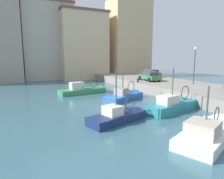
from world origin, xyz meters
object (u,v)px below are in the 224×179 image
at_px(fishing_boat_teal, 176,109).
at_px(mooring_bollard_mid, 138,80).
at_px(parked_car_green, 150,76).
at_px(fishing_boat_green, 85,92).
at_px(parked_car_red, 151,73).
at_px(quay_streetlamp, 195,59).
at_px(fishing_boat_white, 210,135).
at_px(fishing_boat_blue, 126,98).
at_px(fishing_boat_navy, 121,119).

relative_size(fishing_boat_teal, mooring_bollard_mid, 12.77).
bearing_deg(fishing_boat_teal, parked_car_green, 64.39).
relative_size(fishing_boat_green, parked_car_red, 1.60).
bearing_deg(quay_streetlamp, fishing_boat_green, 154.71).
distance_m(fishing_boat_white, fishing_boat_blue, 11.67).
xyz_separation_m(fishing_boat_white, parked_car_green, (7.90, 16.55, 1.79)).
bearing_deg(parked_car_green, mooring_bollard_mid, -163.33).
relative_size(fishing_boat_green, fishing_boat_white, 1.04).
xyz_separation_m(fishing_boat_navy, fishing_boat_white, (3.25, -5.11, 0.02)).
height_order(fishing_boat_white, quay_streetlamp, quay_streetlamp).
bearing_deg(fishing_boat_teal, parked_car_red, 59.83).
distance_m(fishing_boat_navy, parked_car_red, 22.52).
bearing_deg(fishing_boat_white, parked_car_red, 61.03).
distance_m(fishing_boat_blue, quay_streetlamp, 10.88).
distance_m(fishing_boat_navy, quay_streetlamp, 15.98).
relative_size(fishing_boat_green, fishing_boat_teal, 1.01).
bearing_deg(fishing_boat_blue, fishing_boat_green, 118.81).
bearing_deg(parked_car_green, fishing_boat_white, -115.51).
height_order(parked_car_red, mooring_bollard_mid, parked_car_red).
distance_m(fishing_boat_white, mooring_bollard_mid, 16.68).
height_order(fishing_boat_navy, parked_car_green, fishing_boat_navy).
relative_size(fishing_boat_navy, fishing_boat_green, 0.81).
relative_size(fishing_boat_teal, parked_car_green, 1.67).
height_order(mooring_bollard_mid, quay_streetlamp, quay_streetlamp).
height_order(fishing_boat_blue, quay_streetlamp, quay_streetlamp).
xyz_separation_m(fishing_boat_green, fishing_boat_blue, (3.06, -5.56, -0.02)).
relative_size(fishing_boat_green, fishing_boat_blue, 1.16).
xyz_separation_m(fishing_boat_navy, quay_streetlamp, (14.18, 5.93, 4.35)).
relative_size(fishing_boat_white, parked_car_red, 1.53).
bearing_deg(mooring_bollard_mid, quay_streetlamp, -39.92).
distance_m(fishing_boat_blue, parked_car_red, 14.96).
xyz_separation_m(parked_car_green, quay_streetlamp, (3.03, -5.51, 2.54)).
distance_m(fishing_boat_navy, parked_car_green, 16.08).
distance_m(fishing_boat_white, quay_streetlamp, 16.13).
relative_size(fishing_boat_navy, fishing_boat_teal, 0.82).
height_order(parked_car_green, mooring_bollard_mid, parked_car_green).
bearing_deg(mooring_bollard_mid, parked_car_red, 41.16).
relative_size(fishing_boat_teal, parked_car_red, 1.59).
distance_m(fishing_boat_navy, fishing_boat_white, 6.06).
height_order(fishing_boat_blue, parked_car_green, fishing_boat_blue).
distance_m(fishing_boat_navy, fishing_boat_blue, 7.76).
bearing_deg(fishing_boat_navy, fishing_boat_blue, 57.03).
bearing_deg(quay_streetlamp, fishing_boat_navy, -157.32).
relative_size(fishing_boat_navy, parked_car_green, 1.36).
height_order(fishing_boat_navy, quay_streetlamp, quay_streetlamp).
distance_m(fishing_boat_green, fishing_boat_teal, 12.57).
bearing_deg(parked_car_green, fishing_boat_navy, -134.27).
bearing_deg(parked_car_red, parked_car_green, -128.79).
bearing_deg(fishing_boat_navy, parked_car_green, 45.73).
xyz_separation_m(fishing_boat_green, fishing_boat_white, (2.09, -17.19, 0.00)).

